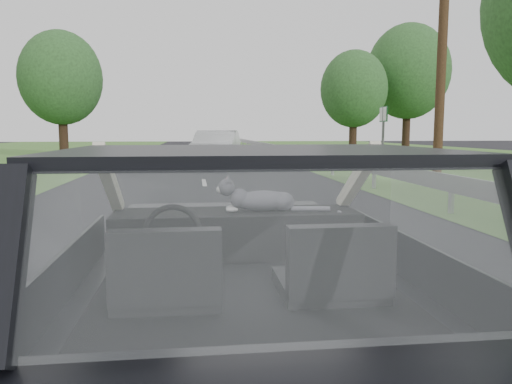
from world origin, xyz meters
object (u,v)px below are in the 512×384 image
object	(u,v)px
cat	(263,199)
highway_sign	(383,138)
subject_car	(246,280)
other_car	(216,149)
utility_pole	(442,42)

from	to	relation	value
cat	highway_sign	world-z (taller)	highway_sign
subject_car	other_car	xyz separation A→B (m)	(0.63, 18.23, 0.05)
other_car	highway_sign	xyz separation A→B (m)	(6.33, -2.23, 0.45)
cat	highway_sign	size ratio (longest dim) A/B	0.22
utility_pole	other_car	bearing A→B (deg)	126.76
other_car	utility_pole	bearing A→B (deg)	-42.90
cat	other_car	distance (m)	17.64
other_car	utility_pole	distance (m)	10.15
highway_sign	utility_pole	distance (m)	6.14
subject_car	highway_sign	bearing A→B (deg)	66.50
subject_car	highway_sign	distance (m)	17.45
subject_car	highway_sign	xyz separation A→B (m)	(6.96, 16.00, 0.50)
subject_car	utility_pole	bearing A→B (deg)	58.62
other_car	utility_pole	size ratio (longest dim) A/B	0.60
cat	highway_sign	xyz separation A→B (m)	(6.78, 15.40, 0.15)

